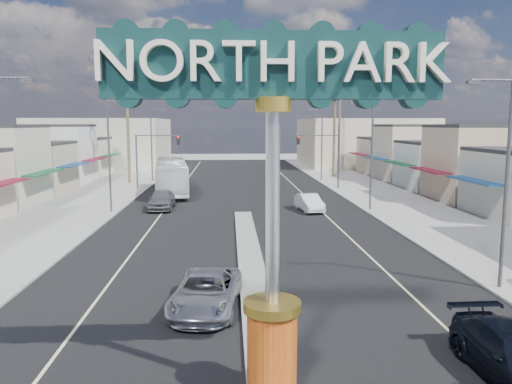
{
  "coord_description": "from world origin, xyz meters",
  "views": [
    {
      "loc": [
        -1.09,
        -10.24,
        7.12
      ],
      "look_at": [
        0.16,
        12.63,
        3.99
      ],
      "focal_mm": 35.0,
      "sensor_mm": 36.0,
      "label": 1
    }
  ],
  "objects": [
    {
      "name": "ground",
      "position": [
        0.0,
        30.0,
        0.0
      ],
      "size": [
        160.0,
        160.0,
        0.0
      ],
      "primitive_type": "plane",
      "color": "gray",
      "rests_on": "ground"
    },
    {
      "name": "road",
      "position": [
        0.0,
        30.0,
        0.01
      ],
      "size": [
        20.0,
        120.0,
        0.01
      ],
      "primitive_type": "cube",
      "color": "black",
      "rests_on": "ground"
    },
    {
      "name": "median_island",
      "position": [
        0.0,
        14.0,
        0.08
      ],
      "size": [
        1.3,
        30.0,
        0.16
      ],
      "primitive_type": "cube",
      "color": "gray",
      "rests_on": "ground"
    },
    {
      "name": "sidewalk_left",
      "position": [
        -14.0,
        30.0,
        0.06
      ],
      "size": [
        8.0,
        120.0,
        0.12
      ],
      "primitive_type": "cube",
      "color": "gray",
      "rests_on": "ground"
    },
    {
      "name": "sidewalk_right",
      "position": [
        14.0,
        30.0,
        0.06
      ],
      "size": [
        8.0,
        120.0,
        0.12
      ],
      "primitive_type": "cube",
      "color": "gray",
      "rests_on": "ground"
    },
    {
      "name": "storefront_row_left",
      "position": [
        -24.0,
        43.0,
        3.0
      ],
      "size": [
        12.0,
        42.0,
        6.0
      ],
      "primitive_type": "cube",
      "color": "beige",
      "rests_on": "ground"
    },
    {
      "name": "storefront_row_right",
      "position": [
        24.0,
        43.0,
        3.0
      ],
      "size": [
        12.0,
        42.0,
        6.0
      ],
      "primitive_type": "cube",
      "color": "#B7B29E",
      "rests_on": "ground"
    },
    {
      "name": "backdrop_far_left",
      "position": [
        -22.0,
        75.0,
        4.0
      ],
      "size": [
        20.0,
        20.0,
        8.0
      ],
      "primitive_type": "cube",
      "color": "#B7B29E",
      "rests_on": "ground"
    },
    {
      "name": "backdrop_far_right",
      "position": [
        22.0,
        75.0,
        4.0
      ],
      "size": [
        20.0,
        20.0,
        8.0
      ],
      "primitive_type": "cube",
      "color": "beige",
      "rests_on": "ground"
    },
    {
      "name": "gateway_sign",
      "position": [
        0.0,
        1.98,
        5.93
      ],
      "size": [
        8.2,
        1.5,
        9.15
      ],
      "color": "red",
      "rests_on": "median_island"
    },
    {
      "name": "traffic_signal_left",
      "position": [
        -9.18,
        43.99,
        4.27
      ],
      "size": [
        5.09,
        0.45,
        6.0
      ],
      "color": "#47474C",
      "rests_on": "ground"
    },
    {
      "name": "traffic_signal_right",
      "position": [
        9.18,
        43.99,
        4.27
      ],
      "size": [
        5.09,
        0.45,
        6.0
      ],
      "color": "#47474C",
      "rests_on": "ground"
    },
    {
      "name": "streetlight_l_mid",
      "position": [
        -10.43,
        30.0,
        5.07
      ],
      "size": [
        2.03,
        0.22,
        9.0
      ],
      "color": "#47474C",
      "rests_on": "ground"
    },
    {
      "name": "streetlight_l_far",
      "position": [
        -10.43,
        52.0,
        5.07
      ],
      "size": [
        2.03,
        0.22,
        9.0
      ],
      "color": "#47474C",
      "rests_on": "ground"
    },
    {
      "name": "streetlight_r_near",
      "position": [
        10.43,
        10.0,
        5.07
      ],
      "size": [
        2.03,
        0.22,
        9.0
      ],
      "color": "#47474C",
      "rests_on": "ground"
    },
    {
      "name": "streetlight_r_mid",
      "position": [
        10.43,
        30.0,
        5.07
      ],
      "size": [
        2.03,
        0.22,
        9.0
      ],
      "color": "#47474C",
      "rests_on": "ground"
    },
    {
      "name": "streetlight_r_far",
      "position": [
        10.43,
        52.0,
        5.07
      ],
      "size": [
        2.03,
        0.22,
        9.0
      ],
      "color": "#47474C",
      "rests_on": "ground"
    },
    {
      "name": "palm_left_far",
      "position": [
        -13.0,
        50.0,
        11.5
      ],
      "size": [
        2.6,
        2.6,
        13.1
      ],
      "color": "brown",
      "rests_on": "ground"
    },
    {
      "name": "palm_right_mid",
      "position": [
        13.0,
        56.0,
        10.6
      ],
      "size": [
        2.6,
        2.6,
        12.1
      ],
      "color": "brown",
      "rests_on": "ground"
    },
    {
      "name": "palm_right_far",
      "position": [
        15.0,
        62.0,
        12.39
      ],
      "size": [
        2.6,
        2.6,
        14.1
      ],
      "color": "brown",
      "rests_on": "ground"
    },
    {
      "name": "suv_left",
      "position": [
        -2.0,
        8.32,
        0.72
      ],
      "size": [
        2.97,
        5.41,
        1.44
      ],
      "primitive_type": "imported",
      "rotation": [
        0.0,
        0.0,
        -0.12
      ],
      "color": "#A5A4A9",
      "rests_on": "ground"
    },
    {
      "name": "car_parked_left",
      "position": [
        -6.76,
        31.51,
        0.84
      ],
      "size": [
        1.99,
        4.93,
        1.68
      ],
      "primitive_type": "imported",
      "rotation": [
        0.0,
        0.0,
        0.0
      ],
      "color": "slate",
      "rests_on": "ground"
    },
    {
      "name": "car_parked_right",
      "position": [
        5.5,
        29.98,
        0.7
      ],
      "size": [
        2.07,
        4.44,
        1.41
      ],
      "primitive_type": "imported",
      "rotation": [
        0.0,
        0.0,
        0.14
      ],
      "color": "silver",
      "rests_on": "ground"
    },
    {
      "name": "city_bus",
      "position": [
        -7.0,
        41.14,
        1.8
      ],
      "size": [
        4.61,
        13.23,
        3.61
      ],
      "primitive_type": "imported",
      "rotation": [
        0.0,
        0.0,
        0.12
      ],
      "color": "white",
      "rests_on": "ground"
    }
  ]
}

